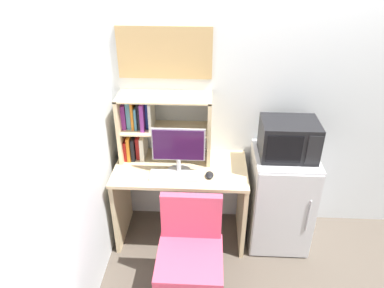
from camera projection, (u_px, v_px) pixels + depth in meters
The scene contains 11 objects.
wall_back at pixel (344, 98), 3.04m from camera, with size 6.40×0.04×2.60m, color silver.
wall_left at pixel (25, 217), 1.73m from camera, with size 0.04×4.40×2.60m, color silver.
desk at pixel (181, 190), 3.21m from camera, with size 1.14×0.62×0.77m.
hutch_bookshelf at pixel (151, 125), 3.09m from camera, with size 0.79×0.30×0.59m.
monitor at pixel (178, 149), 2.91m from camera, with size 0.44×0.20×0.41m.
keyboard at pixel (174, 176), 2.96m from camera, with size 0.40×0.15×0.02m, color silver.
computer_mouse at pixel (209, 175), 2.95m from camera, with size 0.07×0.11×0.03m, color black.
mini_fridge at pixel (280, 198), 3.21m from camera, with size 0.52×0.57×0.91m.
microwave at pixel (289, 139), 2.92m from camera, with size 0.46×0.35×0.31m.
desk_chair at pixel (190, 261), 2.68m from camera, with size 0.55×0.55×0.87m.
wall_corkboard at pixel (165, 53), 2.90m from camera, with size 0.78×0.02×0.43m, color tan.
Camera 1 is at (-0.74, -2.89, 2.46)m, focal length 33.49 mm.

